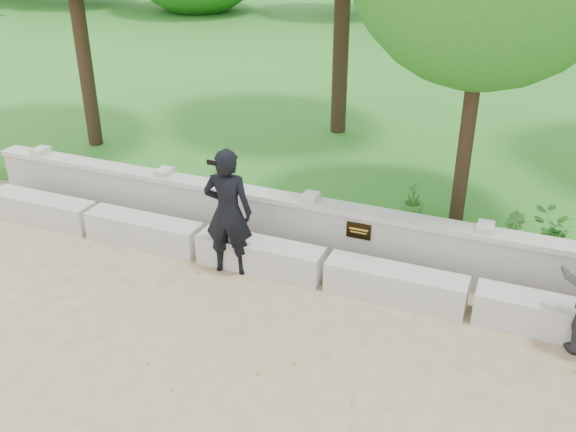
% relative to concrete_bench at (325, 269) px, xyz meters
% --- Properties ---
extents(ground, '(80.00, 80.00, 0.00)m').
position_rel_concrete_bench_xyz_m(ground, '(-0.00, -1.90, -0.22)').
color(ground, tan).
rests_on(ground, ground).
extents(lawn, '(40.00, 22.00, 0.25)m').
position_rel_concrete_bench_xyz_m(lawn, '(-0.00, 12.10, -0.10)').
color(lawn, '#257221').
rests_on(lawn, ground).
extents(concrete_bench, '(11.90, 0.45, 0.45)m').
position_rel_concrete_bench_xyz_m(concrete_bench, '(0.00, 0.00, 0.00)').
color(concrete_bench, beige).
rests_on(concrete_bench, ground).
extents(parapet_wall, '(12.50, 0.35, 0.90)m').
position_rel_concrete_bench_xyz_m(parapet_wall, '(0.00, 0.70, 0.24)').
color(parapet_wall, beige).
rests_on(parapet_wall, ground).
extents(man_main, '(0.76, 0.68, 1.89)m').
position_rel_concrete_bench_xyz_m(man_main, '(-1.39, -0.20, 0.72)').
color(man_main, black).
rests_on(man_main, ground).
extents(shrub_a, '(0.42, 0.40, 0.66)m').
position_rel_concrete_bench_xyz_m(shrub_a, '(-2.33, 1.40, 0.36)').
color(shrub_a, '#347628').
rests_on(shrub_a, lawn).
extents(shrub_b, '(0.39, 0.43, 0.65)m').
position_rel_concrete_bench_xyz_m(shrub_b, '(2.33, 1.40, 0.35)').
color(shrub_b, '#347628').
rests_on(shrub_b, lawn).
extents(shrub_c, '(0.69, 0.65, 0.63)m').
position_rel_concrete_bench_xyz_m(shrub_c, '(2.87, 1.73, 0.34)').
color(shrub_c, '#347628').
rests_on(shrub_c, lawn).
extents(shrub_d, '(0.38, 0.41, 0.64)m').
position_rel_concrete_bench_xyz_m(shrub_d, '(0.76, 2.02, 0.35)').
color(shrub_d, '#347628').
rests_on(shrub_d, lawn).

